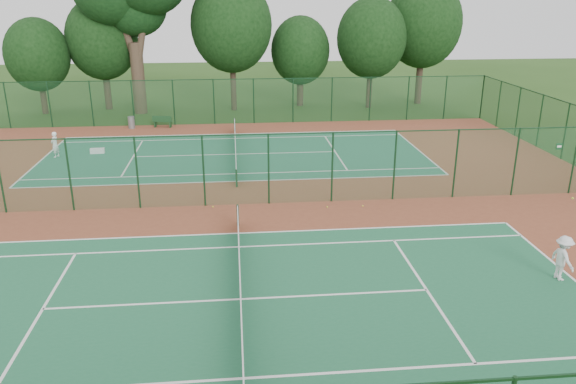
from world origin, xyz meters
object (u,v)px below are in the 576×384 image
(player_far, at_px, (55,145))
(trash_bin, at_px, (131,122))
(kit_bag, at_px, (97,151))
(bench, at_px, (162,121))
(player_near, at_px, (563,258))

(player_far, relative_size, trash_bin, 1.78)
(player_far, relative_size, kit_bag, 1.83)
(player_far, xyz_separation_m, trash_bin, (3.38, 7.66, -0.36))
(kit_bag, bearing_deg, trash_bin, 79.11)
(player_far, xyz_separation_m, bench, (5.69, 7.71, -0.34))
(player_near, relative_size, player_far, 1.04)
(player_far, xyz_separation_m, kit_bag, (2.36, 0.65, -0.65))
(player_far, height_order, bench, player_far)
(player_far, height_order, kit_bag, player_far)
(player_near, height_order, kit_bag, player_near)
(player_near, bearing_deg, kit_bag, 38.84)
(trash_bin, bearing_deg, bench, 1.10)
(player_near, bearing_deg, player_far, 42.97)
(player_far, distance_m, trash_bin, 8.38)
(kit_bag, bearing_deg, player_far, -167.22)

